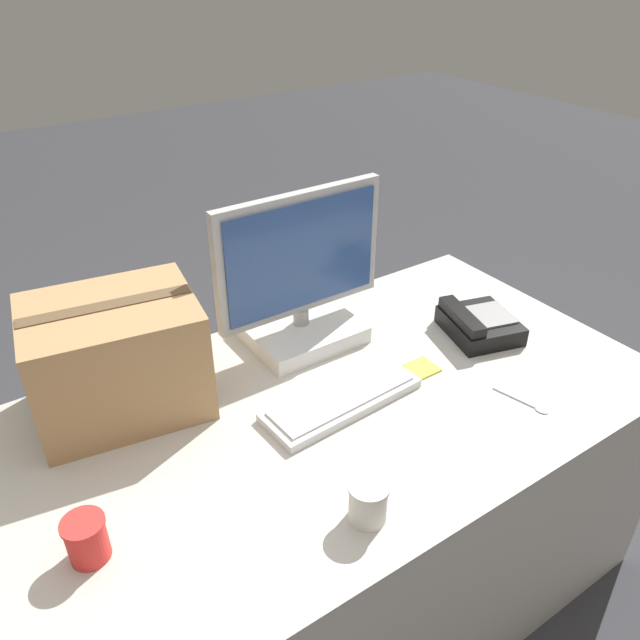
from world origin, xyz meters
TOP-DOWN VIEW (x-y plane):
  - ground_plane at (0.00, 0.00)m, footprint 12.00×12.00m
  - office_desk at (0.00, 0.00)m, footprint 1.80×0.90m
  - monitor at (0.17, 0.29)m, footprint 0.49×0.26m
  - keyboard at (0.10, -0.01)m, footprint 0.41×0.17m
  - desk_phone at (0.60, 0.02)m, footprint 0.23×0.25m
  - paper_cup_left at (-0.55, -0.11)m, footprint 0.08×0.08m
  - paper_cup_right at (-0.07, -0.33)m, footprint 0.08×0.08m
  - spoon at (0.47, -0.27)m, footprint 0.05×0.15m
  - cardboard_box at (-0.34, 0.28)m, footprint 0.43×0.36m
  - sticky_note_pad at (0.35, -0.02)m, footprint 0.07×0.07m

SIDE VIEW (x-z plane):
  - ground_plane at x=0.00m, z-range 0.00..0.00m
  - office_desk at x=0.00m, z-range 0.00..0.71m
  - spoon at x=0.47m, z-range 0.71..0.72m
  - sticky_note_pad at x=0.35m, z-range 0.71..0.72m
  - keyboard at x=0.10m, z-range 0.71..0.74m
  - desk_phone at x=0.60m, z-range 0.70..0.79m
  - paper_cup_right at x=-0.07m, z-range 0.71..0.80m
  - paper_cup_left at x=-0.55m, z-range 0.71..0.80m
  - cardboard_box at x=-0.34m, z-range 0.71..0.99m
  - monitor at x=0.17m, z-range 0.66..1.09m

